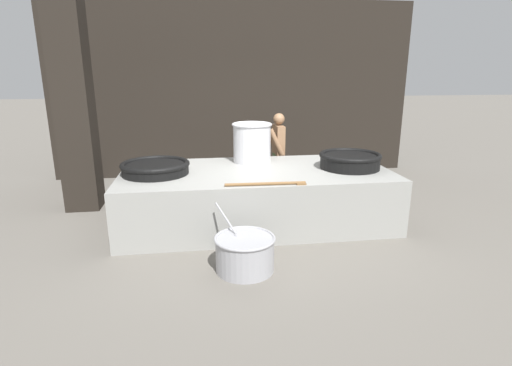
# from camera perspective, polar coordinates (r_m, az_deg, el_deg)

# --- Properties ---
(ground_plane) EXTENTS (60.00, 60.00, 0.00)m
(ground_plane) POSITION_cam_1_polar(r_m,az_deg,el_deg) (6.09, -0.00, -5.44)
(ground_plane) COLOR #666059
(back_wall) EXTENTS (7.61, 0.24, 3.63)m
(back_wall) POSITION_cam_1_polar(r_m,az_deg,el_deg) (8.74, -2.98, 13.16)
(back_wall) COLOR black
(back_wall) RESTS_ON ground_plane
(support_pillar) EXTENTS (0.52, 0.52, 3.63)m
(support_pillar) POSITION_cam_1_polar(r_m,az_deg,el_deg) (6.96, -24.65, 11.15)
(support_pillar) COLOR black
(support_pillar) RESTS_ON ground_plane
(hearth_platform) EXTENTS (3.89, 1.86, 0.80)m
(hearth_platform) POSITION_cam_1_polar(r_m,az_deg,el_deg) (5.96, -0.00, -1.85)
(hearth_platform) COLOR gray
(hearth_platform) RESTS_ON ground_plane
(giant_wok_near) EXTENTS (0.96, 0.96, 0.18)m
(giant_wok_near) POSITION_cam_1_polar(r_m,az_deg,el_deg) (5.77, -14.18, 2.18)
(giant_wok_near) COLOR black
(giant_wok_near) RESTS_ON hearth_platform
(giant_wok_far) EXTENTS (0.91, 0.91, 0.23)m
(giant_wok_far) POSITION_cam_1_polar(r_m,az_deg,el_deg) (6.10, 13.27, 3.23)
(giant_wok_far) COLOR black
(giant_wok_far) RESTS_ON hearth_platform
(stock_pot) EXTENTS (0.63, 0.63, 0.62)m
(stock_pot) POSITION_cam_1_polar(r_m,az_deg,el_deg) (6.32, -0.58, 5.87)
(stock_pot) COLOR silver
(stock_pot) RESTS_ON hearth_platform
(stirring_paddle) EXTENTS (1.04, 0.11, 0.04)m
(stirring_paddle) POSITION_cam_1_polar(r_m,az_deg,el_deg) (5.06, 2.02, -0.11)
(stirring_paddle) COLOR brown
(stirring_paddle) RESTS_ON hearth_platform
(cook) EXTENTS (0.35, 0.54, 1.48)m
(cook) POSITION_cam_1_polar(r_m,az_deg,el_deg) (7.31, 3.16, 4.64)
(cook) COLOR #8C6647
(cook) RESTS_ON ground_plane
(prep_bowl_vegetables) EXTENTS (0.70, 0.83, 0.68)m
(prep_bowl_vegetables) POSITION_cam_1_polar(r_m,az_deg,el_deg) (4.58, -1.61, -9.81)
(prep_bowl_vegetables) COLOR #9E9EA3
(prep_bowl_vegetables) RESTS_ON ground_plane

